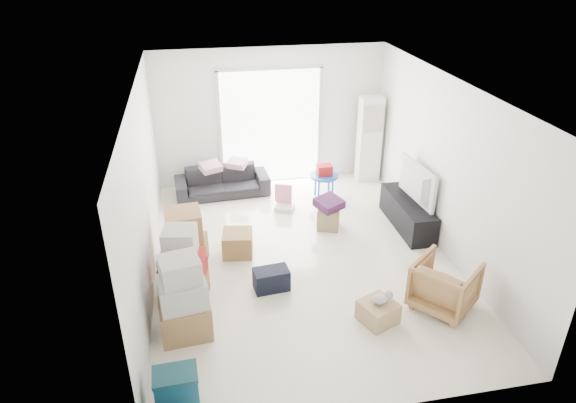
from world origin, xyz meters
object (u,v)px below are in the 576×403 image
(armchair, at_px, (445,283))
(ottoman, at_px, (328,218))
(ac_tower, at_px, (369,139))
(sofa, at_px, (222,178))
(kids_table, at_px, (324,174))
(storage_bins, at_px, (177,392))
(tv_console, at_px, (408,213))
(wood_crate, at_px, (378,312))
(television, at_px, (410,196))

(armchair, xyz_separation_m, ottoman, (-0.97, 2.37, -0.20))
(ac_tower, distance_m, sofa, 3.04)
(ottoman, height_order, kids_table, kids_table)
(ac_tower, height_order, armchair, ac_tower)
(storage_bins, height_order, kids_table, kids_table)
(ac_tower, height_order, storage_bins, ac_tower)
(armchair, height_order, ottoman, armchair)
(tv_console, distance_m, ottoman, 1.37)
(tv_console, xyz_separation_m, armchair, (-0.38, -2.15, 0.13))
(ac_tower, xyz_separation_m, ottoman, (-1.30, -1.80, -0.69))
(tv_console, relative_size, sofa, 0.84)
(armchair, height_order, wood_crate, armchair)
(storage_bins, bearing_deg, kids_table, 59.07)
(ottoman, relative_size, wood_crate, 0.85)
(tv_console, bearing_deg, sofa, 148.49)
(ottoman, distance_m, wood_crate, 2.49)
(sofa, xyz_separation_m, storage_bins, (-0.86, -5.11, -0.08))
(armchair, xyz_separation_m, storage_bins, (-3.52, -1.09, -0.12))
(tv_console, distance_m, sofa, 3.57)
(television, bearing_deg, storage_bins, 124.94)
(armchair, relative_size, storage_bins, 1.45)
(armchair, bearing_deg, sofa, -6.60)
(sofa, relative_size, armchair, 2.32)
(ottoman, bearing_deg, television, -9.14)
(ac_tower, distance_m, storage_bins, 6.55)
(storage_bins, height_order, ottoman, storage_bins)
(television, height_order, armchair, armchair)
(television, xyz_separation_m, armchair, (-0.38, -2.15, -0.19))
(television, relative_size, armchair, 1.47)
(ac_tower, bearing_deg, armchair, -94.57)
(storage_bins, bearing_deg, sofa, 80.49)
(tv_console, bearing_deg, storage_bins, -140.25)
(storage_bins, distance_m, kids_table, 5.38)
(television, bearing_deg, wood_crate, 144.64)
(wood_crate, bearing_deg, storage_bins, -159.27)
(ac_tower, height_order, sofa, ac_tower)
(television, height_order, kids_table, kids_table)
(armchair, bearing_deg, television, -50.18)
(ac_tower, bearing_deg, storage_bins, -126.20)
(armchair, bearing_deg, kids_table, -28.03)
(ac_tower, xyz_separation_m, wood_crate, (-1.29, -4.29, -0.73))
(tv_console, distance_m, armchair, 2.19)
(storage_bins, xyz_separation_m, wood_crate, (2.56, 0.97, -0.13))
(storage_bins, bearing_deg, ottoman, 53.61)
(tv_console, height_order, storage_bins, storage_bins)
(sofa, xyz_separation_m, ottoman, (1.69, -1.65, -0.17))
(tv_console, relative_size, television, 1.33)
(armchair, xyz_separation_m, kids_table, (-0.75, 3.52, 0.09))
(kids_table, bearing_deg, wood_crate, -93.26)
(sofa, relative_size, ottoman, 4.92)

